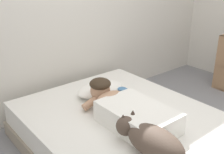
# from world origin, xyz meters

# --- Properties ---
(ground_plane) EXTENTS (12.82, 12.82, 0.00)m
(ground_plane) POSITION_xyz_m (0.00, 0.00, 0.00)
(ground_plane) COLOR gray
(bed) EXTENTS (1.54, 1.91, 0.36)m
(bed) POSITION_xyz_m (-0.22, 0.25, 0.18)
(bed) COLOR gray
(bed) RESTS_ON ground
(pillow) EXTENTS (0.52, 0.32, 0.11)m
(pillow) POSITION_xyz_m (-0.12, 0.73, 0.42)
(pillow) COLOR white
(pillow) RESTS_ON bed
(person_lying) EXTENTS (0.43, 0.92, 0.27)m
(person_lying) POSITION_xyz_m (-0.26, 0.18, 0.47)
(person_lying) COLOR white
(person_lying) RESTS_ON bed
(dog) EXTENTS (0.26, 0.57, 0.21)m
(dog) POSITION_xyz_m (-0.42, -0.26, 0.47)
(dog) COLOR #4C3D33
(dog) RESTS_ON bed
(coffee_cup) EXTENTS (0.12, 0.09, 0.07)m
(coffee_cup) POSITION_xyz_m (0.04, 0.57, 0.40)
(coffee_cup) COLOR teal
(coffee_cup) RESTS_ON bed
(cell_phone) EXTENTS (0.07, 0.14, 0.01)m
(cell_phone) POSITION_xyz_m (-0.34, 0.08, 0.37)
(cell_phone) COLOR black
(cell_phone) RESTS_ON bed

